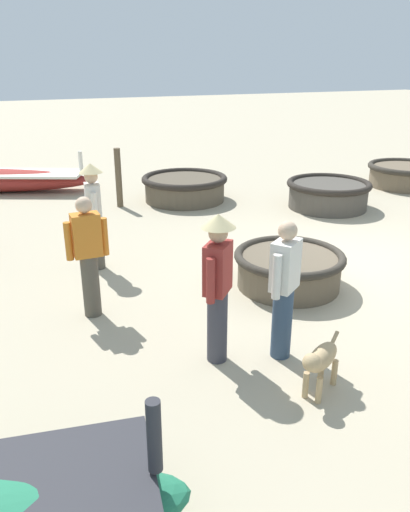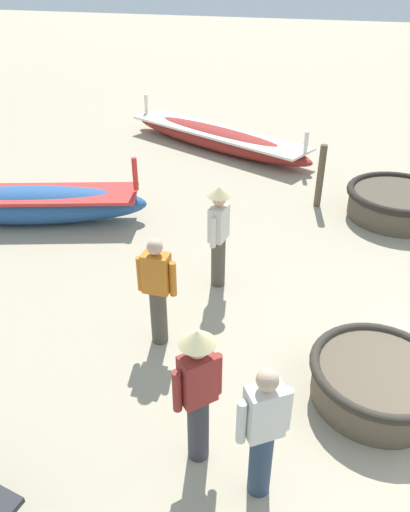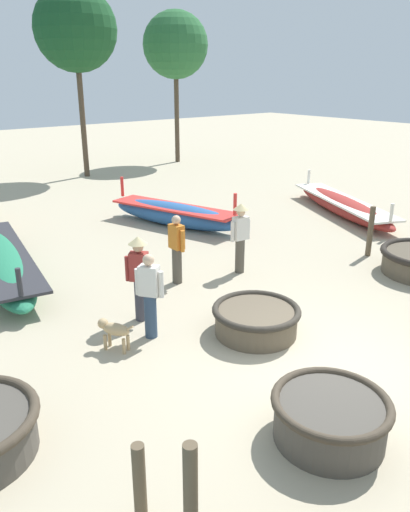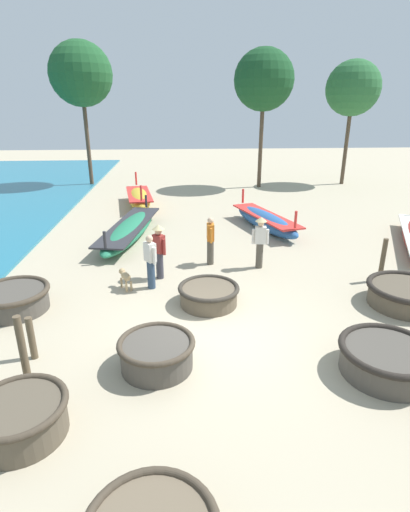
{
  "view_description": "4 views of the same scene",
  "coord_description": "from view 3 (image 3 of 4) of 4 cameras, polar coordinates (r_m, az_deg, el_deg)",
  "views": [
    {
      "loc": [
        -5.69,
        5.34,
        3.07
      ],
      "look_at": [
        -0.44,
        3.02,
        0.82
      ],
      "focal_mm": 35.0,
      "sensor_mm": 36.0,
      "label": 1
    },
    {
      "loc": [
        -4.69,
        2.3,
        4.52
      ],
      "look_at": [
        0.85,
        3.9,
        1.01
      ],
      "focal_mm": 35.0,
      "sensor_mm": 36.0,
      "label": 2
    },
    {
      "loc": [
        -5.87,
        -4.14,
        4.44
      ],
      "look_at": [
        -0.04,
        3.09,
        1.04
      ],
      "focal_mm": 35.0,
      "sensor_mm": 36.0,
      "label": 3
    },
    {
      "loc": [
        -0.83,
        -7.73,
        4.9
      ],
      "look_at": [
        -0.13,
        2.62,
        0.94
      ],
      "focal_mm": 28.0,
      "sensor_mm": 36.0,
      "label": 4
    }
  ],
  "objects": [
    {
      "name": "long_boat_white_hull",
      "position": [
        12.54,
        -22.24,
        -0.62
      ],
      "size": [
        2.13,
        6.04,
        1.1
      ],
      "color": "#237551",
      "rests_on": "ground"
    },
    {
      "name": "fisherman_standing_left",
      "position": [
        11.01,
        -3.25,
        0.97
      ],
      "size": [
        0.22,
        0.53,
        1.57
      ],
      "color": "#4C473D",
      "rests_on": "ground"
    },
    {
      "name": "coracle_front_right",
      "position": [
        6.86,
        14.1,
        -17.41
      ],
      "size": [
        1.53,
        1.53,
        0.61
      ],
      "color": "#4C473F",
      "rests_on": "ground"
    },
    {
      "name": "mooring_post_shoreline",
      "position": [
        5.7,
        -7.5,
        -24.26
      ],
      "size": [
        0.14,
        0.14,
        0.94
      ],
      "primitive_type": "cylinder",
      "color": "brown",
      "rests_on": "ground"
    },
    {
      "name": "coracle_center",
      "position": [
        9.09,
        5.85,
        -7.18
      ],
      "size": [
        1.6,
        1.6,
        0.52
      ],
      "color": "brown",
      "rests_on": "ground"
    },
    {
      "name": "fisherman_with_hat",
      "position": [
        8.75,
        -6.34,
        -4.32
      ],
      "size": [
        0.38,
        0.45,
        1.57
      ],
      "color": "#2D425B",
      "rests_on": "ground"
    },
    {
      "name": "long_boat_ochre_hull",
      "position": [
        17.4,
        15.47,
        5.61
      ],
      "size": [
        3.38,
        5.75,
        1.01
      ],
      "color": "maroon",
      "rests_on": "ground"
    },
    {
      "name": "long_boat_red_hull",
      "position": [
        15.47,
        -3.46,
        4.83
      ],
      "size": [
        2.3,
        4.72,
        1.29
      ],
      "color": "#285693",
      "rests_on": "ground"
    },
    {
      "name": "mooring_post_inland",
      "position": [
        13.42,
        18.38,
        2.68
      ],
      "size": [
        0.14,
        0.14,
        1.31
      ],
      "primitive_type": "cylinder",
      "color": "brown",
      "rests_on": "ground"
    },
    {
      "name": "fisherman_by_coracle",
      "position": [
        11.59,
        4.06,
        2.57
      ],
      "size": [
        0.53,
        0.36,
        1.67
      ],
      "color": "#4C473D",
      "rests_on": "ground"
    },
    {
      "name": "dog",
      "position": [
        8.65,
        -10.39,
        -8.3
      ],
      "size": [
        0.43,
        0.62,
        0.55
      ],
      "color": "tan",
      "rests_on": "ground"
    },
    {
      "name": "ground_plane",
      "position": [
        8.44,
        13.82,
        -12.28
      ],
      "size": [
        80.0,
        80.0,
        0.0
      ],
      "primitive_type": "plane",
      "color": "tan"
    },
    {
      "name": "tree_rightmost",
      "position": [
        26.98,
        -3.39,
        22.9
      ],
      "size": [
        3.26,
        3.26,
        7.42
      ],
      "color": "#4C3D2D",
      "rests_on": "ground"
    },
    {
      "name": "mooring_post_mid_beach",
      "position": [
        5.15,
        -1.64,
        -26.57
      ],
      "size": [
        0.14,
        0.14,
        1.38
      ],
      "primitive_type": "cylinder",
      "color": "brown",
      "rests_on": "ground"
    },
    {
      "name": "fisherman_standing_right",
      "position": [
        9.34,
        -7.52,
        -1.95
      ],
      "size": [
        0.41,
        0.4,
        1.67
      ],
      "color": "#383842",
      "rests_on": "ground"
    },
    {
      "name": "tree_tall_back",
      "position": [
        23.58,
        -14.6,
        23.75
      ],
      "size": [
        3.49,
        3.49,
        7.95
      ],
      "color": "#4C3D2D",
      "rests_on": "ground"
    }
  ]
}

